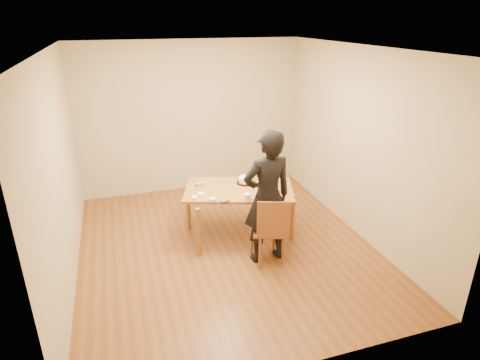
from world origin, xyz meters
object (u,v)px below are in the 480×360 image
object	(u,v)px
cake_plate	(246,182)
cake	(246,180)
person	(267,198)
dining_table	(239,190)
dining_chair	(268,230)

from	to	relation	value
cake_plate	cake	distance (m)	0.04
cake	person	bearing A→B (deg)	-90.32
dining_table	cake	xyz separation A→B (m)	(0.16, 0.16, 0.07)
dining_table	dining_chair	xyz separation A→B (m)	(0.15, -0.78, -0.28)
person	dining_table	bearing A→B (deg)	-82.69
cake	person	size ratio (longest dim) A/B	0.11
dining_table	cake	distance (m)	0.24
dining_chair	person	bearing A→B (deg)	109.08
dining_table	person	world-z (taller)	person
person	cake	bearing A→B (deg)	-94.63
cake_plate	person	world-z (taller)	person
cake_plate	cake	xyz separation A→B (m)	(0.00, 0.00, 0.04)
cake_plate	cake	size ratio (longest dim) A/B	1.31
dining_table	person	distance (m)	0.77
dining_table	person	bearing A→B (deg)	-60.35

